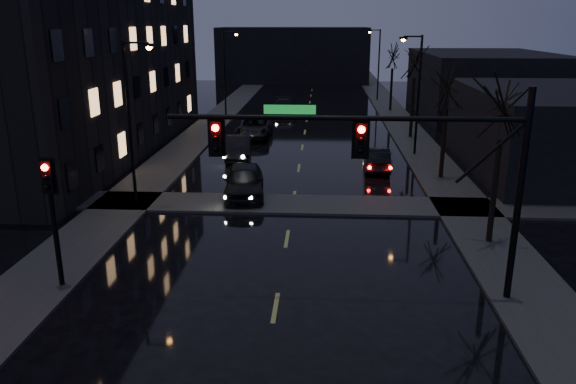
# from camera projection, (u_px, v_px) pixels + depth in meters

# --- Properties ---
(sidewalk_left) EXTENTS (3.00, 140.00, 0.12)m
(sidewalk_left) POSITION_uv_depth(u_px,v_px,m) (196.00, 137.00, 44.33)
(sidewalk_left) COLOR #2D2D2B
(sidewalk_left) RESTS_ON ground
(sidewalk_right) EXTENTS (3.00, 140.00, 0.12)m
(sidewalk_right) POSITION_uv_depth(u_px,v_px,m) (413.00, 140.00, 43.34)
(sidewalk_right) COLOR #2D2D2B
(sidewalk_right) RESTS_ON ground
(sidewalk_cross) EXTENTS (40.00, 3.00, 0.12)m
(sidewalk_cross) POSITION_uv_depth(u_px,v_px,m) (293.00, 204.00, 28.08)
(sidewalk_cross) COLOR #2D2D2B
(sidewalk_cross) RESTS_ON ground
(apartment_block) EXTENTS (12.00, 30.00, 12.00)m
(apartment_block) POSITION_uv_depth(u_px,v_px,m) (61.00, 65.00, 38.28)
(apartment_block) COLOR black
(apartment_block) RESTS_ON ground
(commercial_right_near) EXTENTS (10.00, 14.00, 5.00)m
(commercial_right_near) POSITION_uv_depth(u_px,v_px,m) (557.00, 132.00, 33.64)
(commercial_right_near) COLOR black
(commercial_right_near) RESTS_ON ground
(commercial_right_far) EXTENTS (12.00, 18.00, 6.00)m
(commercial_right_far) POSITION_uv_depth(u_px,v_px,m) (483.00, 84.00, 54.41)
(commercial_right_far) COLOR black
(commercial_right_far) RESTS_ON ground
(far_block) EXTENTS (22.00, 10.00, 8.00)m
(far_block) POSITION_uv_depth(u_px,v_px,m) (293.00, 55.00, 83.92)
(far_block) COLOR black
(far_block) RESTS_ON ground
(signal_mast) EXTENTS (11.11, 0.41, 7.00)m
(signal_mast) POSITION_uv_depth(u_px,v_px,m) (401.00, 155.00, 17.38)
(signal_mast) COLOR black
(signal_mast) RESTS_ON ground
(signal_pole_left) EXTENTS (0.35, 0.41, 4.53)m
(signal_pole_left) POSITION_uv_depth(u_px,v_px,m) (52.00, 205.00, 18.58)
(signal_pole_left) COLOR black
(signal_pole_left) RESTS_ON ground
(tree_near) EXTENTS (3.52, 3.52, 8.08)m
(tree_near) POSITION_uv_depth(u_px,v_px,m) (505.00, 93.00, 21.50)
(tree_near) COLOR black
(tree_near) RESTS_ON ground
(tree_mid_a) EXTENTS (3.30, 3.30, 7.58)m
(tree_mid_a) POSITION_uv_depth(u_px,v_px,m) (449.00, 78.00, 31.17)
(tree_mid_a) COLOR black
(tree_mid_a) RESTS_ON ground
(tree_mid_b) EXTENTS (3.74, 3.74, 8.59)m
(tree_mid_b) POSITION_uv_depth(u_px,v_px,m) (416.00, 52.00, 42.40)
(tree_mid_b) COLOR black
(tree_mid_b) RESTS_ON ground
(tree_far) EXTENTS (3.43, 3.43, 7.88)m
(tree_far) POSITION_uv_depth(u_px,v_px,m) (393.00, 50.00, 55.92)
(tree_far) COLOR black
(tree_far) RESTS_ON ground
(streetlight_l_near) EXTENTS (1.53, 0.28, 8.00)m
(streetlight_l_near) POSITION_uv_depth(u_px,v_px,m) (133.00, 111.00, 26.67)
(streetlight_l_near) COLOR black
(streetlight_l_near) RESTS_ON ground
(streetlight_l_far) EXTENTS (1.53, 0.28, 8.00)m
(streetlight_l_far) POSITION_uv_depth(u_px,v_px,m) (227.00, 67.00, 52.45)
(streetlight_l_far) COLOR black
(streetlight_l_far) RESTS_ON ground
(streetlight_r_mid) EXTENTS (1.53, 0.28, 8.00)m
(streetlight_r_mid) POSITION_uv_depth(u_px,v_px,m) (416.00, 85.00, 37.25)
(streetlight_r_mid) COLOR black
(streetlight_r_mid) RESTS_ON ground
(streetlight_r_far) EXTENTS (1.53, 0.28, 8.00)m
(streetlight_r_far) POSITION_uv_depth(u_px,v_px,m) (377.00, 59.00, 63.98)
(streetlight_r_far) COLOR black
(streetlight_r_far) RESTS_ON ground
(oncoming_car_a) EXTENTS (2.55, 5.19, 1.70)m
(oncoming_car_a) POSITION_uv_depth(u_px,v_px,m) (244.00, 181.00, 29.26)
(oncoming_car_a) COLOR black
(oncoming_car_a) RESTS_ON ground
(oncoming_car_b) EXTENTS (2.06, 4.72, 1.51)m
(oncoming_car_b) POSITION_uv_depth(u_px,v_px,m) (238.00, 148.00, 37.46)
(oncoming_car_b) COLOR black
(oncoming_car_b) RESTS_ON ground
(oncoming_car_c) EXTENTS (2.65, 5.62, 1.55)m
(oncoming_car_c) POSITION_uv_depth(u_px,v_px,m) (254.00, 128.00, 44.40)
(oncoming_car_c) COLOR black
(oncoming_car_c) RESTS_ON ground
(oncoming_car_d) EXTENTS (2.67, 5.37, 1.50)m
(oncoming_car_d) POSITION_uv_depth(u_px,v_px,m) (284.00, 107.00, 55.55)
(oncoming_car_d) COLOR black
(oncoming_car_d) RESTS_ON ground
(lead_car) EXTENTS (1.66, 4.34, 1.41)m
(lead_car) POSITION_uv_depth(u_px,v_px,m) (377.00, 159.00, 34.63)
(lead_car) COLOR black
(lead_car) RESTS_ON ground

